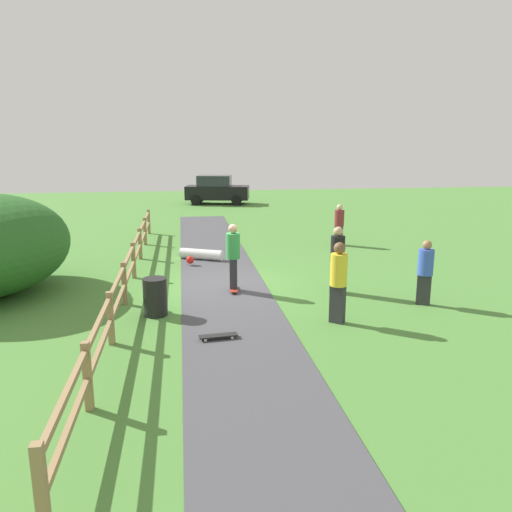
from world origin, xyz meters
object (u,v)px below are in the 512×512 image
at_px(bystander_black, 337,256).
at_px(parked_car_black, 217,190).
at_px(bystander_maroon, 339,223).
at_px(skateboard_loose, 218,336).
at_px(bystander_blue, 425,270).
at_px(trash_bin, 155,297).
at_px(skater_riding, 233,254).
at_px(skater_fallen, 200,255).
at_px(bystander_yellow, 338,279).

relative_size(bystander_black, parked_car_black, 0.41).
distance_m(bystander_maroon, bystander_black, 6.62).
bearing_deg(skateboard_loose, bystander_blue, 16.38).
distance_m(trash_bin, bystander_blue, 6.67).
relative_size(skater_riding, bystander_maroon, 1.13).
xyz_separation_m(skater_fallen, bystander_black, (3.51, -4.40, 0.81)).
bearing_deg(bystander_blue, skater_fallen, 133.15).
xyz_separation_m(skater_fallen, parked_car_black, (1.80, 16.68, 0.76)).
height_order(trash_bin, skater_riding, skater_riding).
xyz_separation_m(skateboard_loose, parked_car_black, (1.73, 23.96, 0.87)).
bearing_deg(skater_riding, parked_car_black, 87.07).
bearing_deg(bystander_blue, bystander_black, 144.40).
bearing_deg(trash_bin, skater_fallen, 76.95).
relative_size(trash_bin, bystander_maroon, 0.55).
distance_m(trash_bin, skater_riding, 2.68).
bearing_deg(bystander_maroon, skater_riding, -130.11).
relative_size(bystander_maroon, bystander_black, 0.90).
relative_size(bystander_yellow, bystander_black, 1.02).
relative_size(trash_bin, bystander_blue, 0.55).
bearing_deg(bystander_blue, skateboard_loose, -163.62).
relative_size(skater_riding, skateboard_loose, 2.27).
xyz_separation_m(bystander_yellow, parked_car_black, (-1.02, 23.34, -0.07)).
bearing_deg(bystander_black, trash_bin, -166.70).
bearing_deg(bystander_maroon, skater_fallen, -161.39).
bearing_deg(skater_riding, bystander_black, -10.60).
bearing_deg(skateboard_loose, bystander_yellow, 12.83).
bearing_deg(bystander_yellow, bystander_black, 72.78).
bearing_deg(skater_fallen, skater_riding, -79.15).
xyz_separation_m(skateboard_loose, bystander_maroon, (5.53, 9.17, 0.81)).
height_order(trash_bin, bystander_yellow, bystander_yellow).
xyz_separation_m(skater_fallen, skateboard_loose, (0.07, -7.28, -0.11)).
height_order(skater_riding, skateboard_loose, skater_riding).
bearing_deg(skateboard_loose, trash_bin, 127.58).
relative_size(bystander_maroon, bystander_yellow, 0.88).
bearing_deg(trash_bin, bystander_yellow, -15.37).
xyz_separation_m(skateboard_loose, bystander_blue, (5.30, 1.56, 0.82)).
bearing_deg(bystander_maroon, bystander_yellow, -108.07).
bearing_deg(parked_car_black, trash_bin, -97.89).
xyz_separation_m(trash_bin, skater_riding, (2.03, 1.65, 0.61)).
bearing_deg(parked_car_black, bystander_maroon, -75.58).
distance_m(skater_riding, bystander_maroon, 7.54).
relative_size(trash_bin, skater_riding, 0.49).
bearing_deg(skater_riding, skater_fallen, 100.85).
height_order(bystander_yellow, bystander_blue, bystander_yellow).
height_order(skater_riding, bystander_yellow, skater_riding).
bearing_deg(bystander_blue, parked_car_black, 99.05).
xyz_separation_m(skater_riding, bystander_black, (2.77, -0.52, -0.05)).
height_order(skater_riding, skater_fallen, skater_riding).
distance_m(trash_bin, skateboard_loose, 2.24).
relative_size(skater_fallen, parked_car_black, 0.35).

